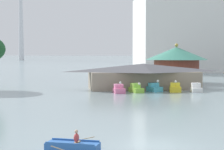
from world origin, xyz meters
TOP-DOWN VIEW (x-y plane):
  - ground_plane at (0.00, 0.00)m, footprint 2000.00×2000.00m
  - rowboat_with_rower at (-5.34, -0.81)m, footprint 3.42×3.40m
  - pedal_boat_pink at (2.64, 32.59)m, footprint 1.61×2.48m
  - pedal_boat_lime at (5.34, 33.13)m, footprint 1.99×2.93m
  - pedal_boat_cyan at (8.44, 34.18)m, footprint 2.29×2.65m
  - pedal_boat_yellow at (11.40, 33.03)m, footprint 2.15×2.67m
  - pedal_boat_white at (14.51, 32.36)m, footprint 1.91×2.53m
  - boathouse at (7.69, 38.84)m, footprint 19.12×8.64m
  - green_roof_pavilion at (16.83, 50.04)m, footprint 12.16×12.16m
  - background_building_block at (32.84, 94.84)m, footprint 29.25×20.27m

SIDE VIEW (x-z plane):
  - ground_plane at x=0.00m, z-range 0.00..0.00m
  - rowboat_with_rower at x=-5.34m, z-range -0.37..0.95m
  - pedal_boat_pink at x=2.64m, z-range -0.37..1.42m
  - pedal_boat_white at x=14.51m, z-range -0.24..1.32m
  - pedal_boat_cyan at x=8.44m, z-range -0.40..1.49m
  - pedal_boat_lime at x=5.34m, z-range -0.24..1.33m
  - pedal_boat_yellow at x=11.40m, z-range -0.35..1.48m
  - boathouse at x=7.69m, z-range 0.10..4.28m
  - green_roof_pavilion at x=16.83m, z-range 0.20..8.04m
  - background_building_block at x=32.84m, z-range 0.02..24.72m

